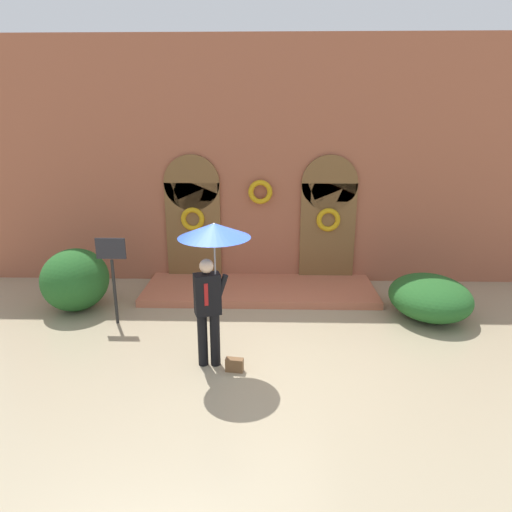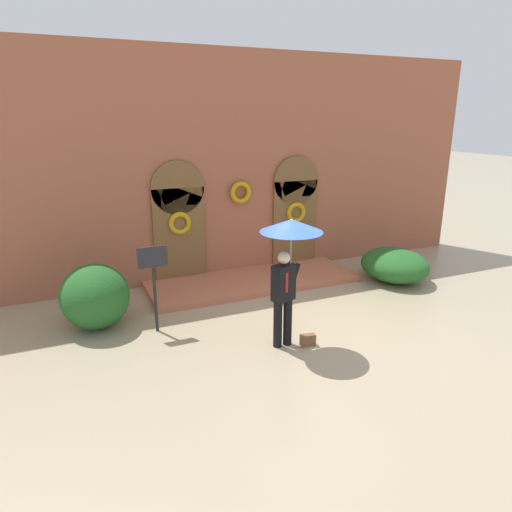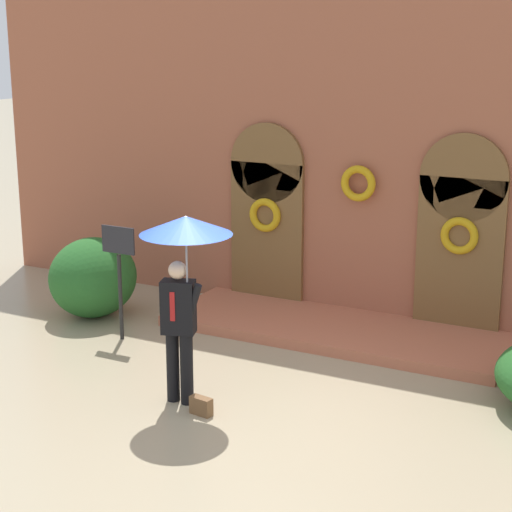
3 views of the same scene
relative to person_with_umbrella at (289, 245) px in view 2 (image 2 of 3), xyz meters
The scene contains 7 objects.
ground_plane 2.02m from the person_with_umbrella, ahead, with size 80.00×80.00×0.00m, color tan.
building_facade 4.37m from the person_with_umbrella, 81.22° to the left, with size 14.00×2.30×5.60m.
person_with_umbrella is the anchor object (origin of this frame).
handbag 1.84m from the person_with_umbrella, 31.75° to the right, with size 0.28×0.12×0.22m, color brown.
sign_post 2.68m from the person_with_umbrella, 144.30° to the left, with size 0.56×0.06×1.72m.
shrub_left 4.04m from the person_with_umbrella, 145.05° to the left, with size 1.34×1.49×1.28m, color #235B23.
shrub_right 4.80m from the person_with_umbrella, 26.03° to the left, with size 1.59×1.85×0.82m, color #235B23.
Camera 2 is at (-4.20, -6.85, 4.04)m, focal length 32.00 mm.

